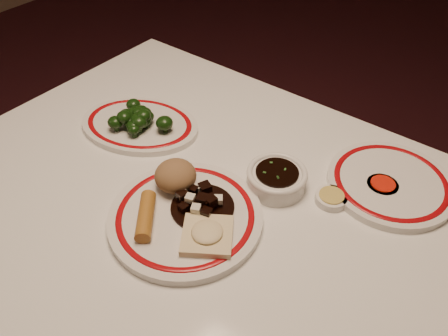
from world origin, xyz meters
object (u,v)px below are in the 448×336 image
dining_table (208,233)px  main_plate (186,217)px  rice_mound (175,176)px  broccoli_pile (138,118)px  spring_roll (146,216)px  broccoli_plate (140,125)px  stirfry_heap (201,203)px  fried_wonton (207,234)px  soy_bowl (276,179)px

dining_table → main_plate: bearing=-93.8°
rice_mound → broccoli_pile: size_ratio=0.54×
spring_roll → broccoli_pile: 0.30m
main_plate → spring_roll: (-0.05, -0.06, 0.02)m
spring_roll → broccoli_plate: (-0.24, 0.21, -0.02)m
broccoli_plate → broccoli_pile: broccoli_pile is taller
dining_table → stirfry_heap: size_ratio=9.73×
main_plate → broccoli_pile: 0.31m
broccoli_plate → stirfry_heap: bearing=-22.4°
main_plate → spring_roll: spring_roll is taller
fried_wonton → broccoli_plate: size_ratio=0.36×
spring_roll → fried_wonton: spring_roll is taller
fried_wonton → broccoli_pile: bearing=154.5°
dining_table → rice_mound: size_ratio=14.40×
rice_mound → soy_bowl: size_ratio=0.68×
broccoli_pile → main_plate: bearing=-27.9°
fried_wonton → spring_roll: bearing=-161.5°
stirfry_heap → soy_bowl: bearing=63.8°
rice_mound → soy_bowl: 0.21m
main_plate → broccoli_plate: (-0.28, 0.15, -0.00)m
stirfry_heap → broccoli_plate: (-0.29, 0.12, -0.02)m
stirfry_heap → main_plate: bearing=-110.2°
rice_mound → spring_roll: rice_mound is taller
fried_wonton → broccoli_pile: (-0.34, 0.16, 0.01)m
dining_table → broccoli_pile: broccoli_pile is taller
fried_wonton → broccoli_plate: 0.39m
dining_table → main_plate: (-0.00, -0.06, 0.10)m
dining_table → soy_bowl: (0.08, 0.12, 0.11)m
stirfry_heap → broccoli_pile: bearing=158.5°
fried_wonton → dining_table: bearing=130.0°
soy_bowl → main_plate: bearing=-115.2°
main_plate → broccoli_pile: size_ratio=2.45×
soy_bowl → broccoli_plate: bearing=-175.3°
dining_table → main_plate: size_ratio=3.19×
dining_table → rice_mound: 0.16m
broccoli_pile → soy_bowl: broccoli_pile is taller
soy_bowl → spring_roll: bearing=-118.8°
broccoli_pile → soy_bowl: (0.36, 0.04, -0.02)m
dining_table → rice_mound: (-0.07, -0.01, 0.14)m
main_plate → spring_roll: 0.08m
main_plate → spring_roll: bearing=-129.0°
spring_roll → broccoli_plate: spring_roll is taller
spring_roll → fried_wonton: size_ratio=0.86×
dining_table → fried_wonton: 0.16m
dining_table → soy_bowl: bearing=56.5°
main_plate → stirfry_heap: size_ratio=3.05×
stirfry_heap → broccoli_plate: stirfry_heap is taller
broccoli_plate → soy_bowl: 0.37m
soy_bowl → dining_table: bearing=-123.5°
rice_mound → stirfry_heap: (0.08, -0.01, -0.02)m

